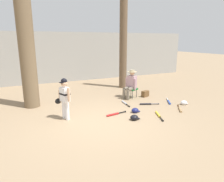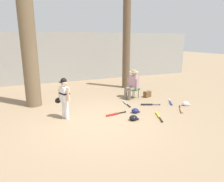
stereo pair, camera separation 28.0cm
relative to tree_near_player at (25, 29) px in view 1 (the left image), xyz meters
name	(u,v)px [view 1 (the left image)]	position (x,y,z in m)	size (l,w,h in m)	color
ground_plane	(101,123)	(1.71, -2.56, -2.80)	(60.00, 60.00, 0.00)	#937A5B
concrete_back_wall	(55,58)	(1.71, 4.26, -1.37)	(18.00, 0.36, 2.87)	#9E9E99
tree_near_player	(25,29)	(0.00, 0.00, 0.00)	(0.83, 0.83, 6.43)	brown
tree_behind_spectator	(123,48)	(4.57, 1.34, -0.79)	(0.51, 0.51, 4.50)	brown
young_ballplayer	(64,96)	(0.84, -1.78, -2.05)	(0.45, 0.56, 1.31)	white
folding_stool	(132,89)	(3.98, -0.55, -2.43)	(0.52, 0.52, 0.41)	#196B2D
seated_spectator	(130,83)	(3.89, -0.59, -2.16)	(0.67, 0.55, 1.20)	#6B6051
handbag_beside_stool	(145,94)	(4.59, -0.69, -2.67)	(0.34, 0.18, 0.26)	brown
bat_yellow_trainer	(158,115)	(3.65, -2.84, -2.77)	(0.37, 0.78, 0.07)	yellow
bat_aluminum_silver	(125,103)	(3.29, -1.21, -2.77)	(0.16, 0.74, 0.07)	#B7BCC6
bat_blue_youth	(169,102)	(4.95, -1.83, -2.77)	(0.45, 0.69, 0.07)	#2347AD
bat_red_barrel	(114,114)	(2.37, -2.14, -2.77)	(0.76, 0.17, 0.07)	red
bat_wood_tan	(180,109)	(4.71, -2.70, -2.77)	(0.49, 0.66, 0.07)	tan
bat_black_composite	(147,104)	(4.00, -1.70, -2.77)	(0.71, 0.34, 0.07)	black
batting_helmet_navy	(135,110)	(3.13, -2.23, -2.72)	(0.30, 0.23, 0.17)	navy
batting_helmet_white	(184,103)	(5.29, -2.28, -2.72)	(0.30, 0.23, 0.17)	silver
batting_helmet_black	(134,118)	(2.75, -2.79, -2.72)	(0.31, 0.23, 0.18)	black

